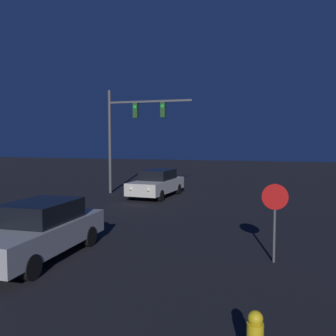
% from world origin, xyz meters
% --- Properties ---
extents(car_near, '(2.00, 4.92, 1.58)m').
position_xyz_m(car_near, '(-1.89, 7.30, 0.80)').
color(car_near, '#99999E').
rests_on(car_near, ground_plane).
extents(car_far, '(2.09, 4.95, 1.58)m').
position_xyz_m(car_far, '(-2.44, 19.18, 0.80)').
color(car_far, beige).
rests_on(car_far, ground_plane).
extents(traffic_signal_mast, '(5.35, 0.30, 6.40)m').
position_xyz_m(traffic_signal_mast, '(-4.40, 19.80, 4.28)').
color(traffic_signal_mast, '#4C4C51').
rests_on(traffic_signal_mast, ground_plane).
extents(stop_sign, '(0.70, 0.07, 2.14)m').
position_xyz_m(stop_sign, '(4.45, 8.86, 1.49)').
color(stop_sign, '#4C4C51').
rests_on(stop_sign, ground_plane).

